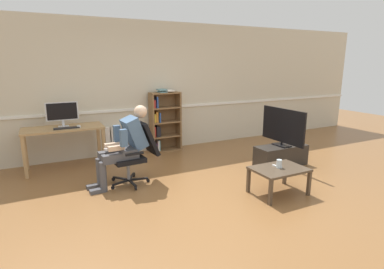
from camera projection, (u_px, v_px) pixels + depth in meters
ground_plane at (209, 194)px, 4.43m from camera, size 18.00×18.00×0.00m
back_wall at (147, 88)px, 6.43m from camera, size 12.00×0.13×2.70m
computer_desk at (64, 133)px, 5.39m from camera, size 1.35×0.60×0.76m
imac_monitor at (62, 112)px, 5.38m from camera, size 0.54×0.14×0.44m
keyboard at (67, 128)px, 5.26m from camera, size 0.42×0.12×0.02m
computer_mouse at (79, 126)px, 5.37m from camera, size 0.06×0.10×0.03m
bookshelf at (163, 122)px, 6.52m from camera, size 0.65×0.30×1.33m
radiator at (122, 140)px, 6.30m from camera, size 0.68×0.08×0.61m
office_chair at (137, 150)px, 4.78m from camera, size 0.79×0.62×0.98m
person_seated at (125, 144)px, 4.66m from camera, size 0.98×0.41×1.23m
tv_stand at (281, 156)px, 5.65m from camera, size 0.99×0.39×0.38m
tv_screen at (283, 126)px, 5.52m from camera, size 0.20×1.03×0.68m
coffee_table at (279, 171)px, 4.38m from camera, size 0.76×0.54×0.39m
drinking_glass at (279, 164)px, 4.38m from camera, size 0.08×0.08×0.12m
spare_remote at (277, 166)px, 4.42m from camera, size 0.08×0.15×0.02m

